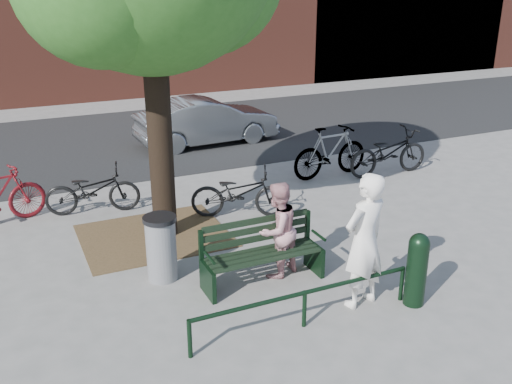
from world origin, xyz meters
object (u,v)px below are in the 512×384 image
park_bench (261,251)px  bollard (417,267)px  person_right (277,230)px  bicycle_c (239,193)px  litter_bin (161,248)px  parked_car (207,121)px  person_left (364,241)px

park_bench → bollard: bollard is taller
park_bench → person_right: bearing=13.5°
park_bench → person_right: 0.39m
bicycle_c → park_bench: bearing=-172.8°
park_bench → bollard: size_ratio=1.69×
bollard → litter_bin: bollard is taller
person_right → bicycle_c: size_ratio=0.81×
person_right → bicycle_c: person_right is taller
person_right → parked_car: (1.53, 7.11, -0.11)m
person_left → bollard: size_ratio=1.80×
person_left → litter_bin: (-2.22, 1.77, -0.43)m
park_bench → bollard: (1.60, -1.43, 0.07)m
bollard → parked_car: bearing=88.5°
park_bench → person_left: size_ratio=0.94×
park_bench → litter_bin: bearing=152.8°
person_left → bicycle_c: size_ratio=1.05×
person_left → litter_bin: 2.87m
bollard → parked_car: (0.22, 8.61, 0.06)m
litter_bin → parked_car: bearing=64.7°
park_bench → bicycle_c: park_bench is taller
person_right → bollard: bearing=107.9°
bollard → park_bench: bearing=138.3°
person_right → bollard: size_ratio=1.39×
litter_bin → bicycle_c: bearing=40.7°
parked_car → person_right: bearing=164.9°
person_left → parked_car: bearing=-109.0°
park_bench → parked_car: size_ratio=0.47×
person_right → litter_bin: 1.69m
person_right → bicycle_c: bearing=-122.3°
person_right → litter_bin: (-1.57, 0.58, -0.22)m
park_bench → person_left: person_left is taller
person_right → person_left: bearing=95.6°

